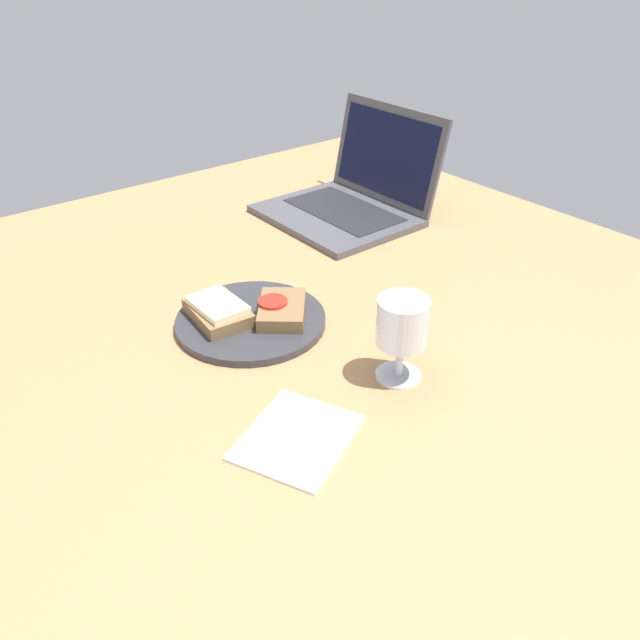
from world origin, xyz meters
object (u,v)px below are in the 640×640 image
Objects in this scene: plate at (251,321)px; laptop at (353,195)px; sandwich_with_cheese at (218,311)px; wine_glass at (402,326)px; sandwich_with_tomato at (281,309)px; napkin at (297,438)px.

laptop is at bearing 119.39° from plate.
wine_glass is (26.82, 12.53, 5.63)cm from sandwich_with_cheese.
plate is 48.08cm from laptop.
laptop reaches higher than wine_glass.
plate is 1.92× the size of wine_glass.
sandwich_with_tomato is (2.70, 4.01, 1.83)cm from plate.
plate is at bearing -123.94° from sandwich_with_tomato.
sandwich_with_cheese is at bearing -65.63° from laptop.
laptop is at bearing 124.79° from sandwich_with_tomato.
sandwich_with_tomato reaches higher than napkin.
sandwich_with_tomato is 1.08× the size of sandwich_with_cheese.
wine_glass is at bearing 93.73° from napkin.
plate is at bearing 55.85° from sandwich_with_cheese.
plate is 0.76× the size of laptop.
wine_glass is at bearing 19.37° from plate.
sandwich_with_cheese is at bearing -124.04° from sandwich_with_tomato.
plate is 1.89× the size of sandwich_with_tomato.
plate is at bearing -160.63° from wine_glass.
wine_glass is at bearing 11.76° from sandwich_with_tomato.
sandwich_with_cheese is 0.94× the size of wine_glass.
sandwich_with_tomato is 1.02× the size of wine_glass.
wine_glass reaches higher than plate.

